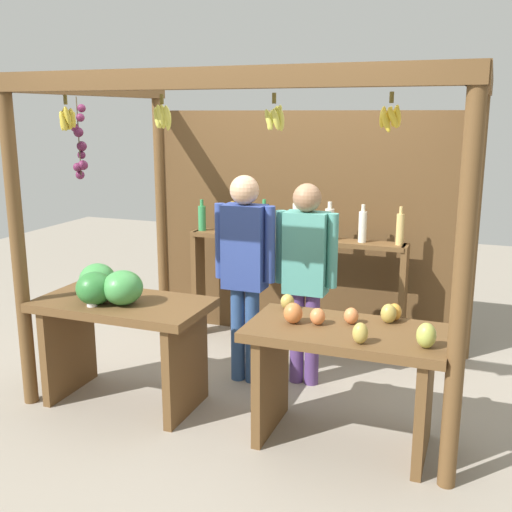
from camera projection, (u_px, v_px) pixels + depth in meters
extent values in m
plane|color=gray|center=(265.00, 377.00, 4.88)|extent=(12.00, 12.00, 0.00)
cylinder|color=brown|center=(18.00, 247.00, 4.22)|extent=(0.10, 0.10, 2.31)
cylinder|color=brown|center=(461.00, 289.00, 3.21)|extent=(0.10, 0.10, 2.31)
cylinder|color=brown|center=(161.00, 207.00, 6.02)|extent=(0.10, 0.10, 2.31)
cylinder|color=brown|center=(473.00, 226.00, 5.02)|extent=(0.10, 0.10, 2.31)
cube|color=brown|center=(206.00, 78.00, 3.47)|extent=(3.01, 0.12, 0.12)
cube|color=brown|center=(94.00, 88.00, 4.87)|extent=(0.12, 2.09, 0.12)
cube|color=brown|center=(482.00, 82.00, 3.87)|extent=(0.12, 2.09, 0.12)
cube|color=#52381E|center=(303.00, 228.00, 5.57)|extent=(2.91, 0.04, 2.08)
cylinder|color=brown|center=(162.00, 99.00, 3.73)|extent=(0.02, 0.02, 0.06)
ellipsoid|color=#D1CC4C|center=(168.00, 116.00, 3.74)|extent=(0.04, 0.07, 0.14)
ellipsoid|color=#D1CC4C|center=(168.00, 120.00, 3.78)|extent=(0.06, 0.06, 0.14)
ellipsoid|color=#D1CC4C|center=(166.00, 119.00, 3.79)|extent=(0.08, 0.04, 0.14)
ellipsoid|color=#D1CC4C|center=(163.00, 118.00, 3.79)|extent=(0.07, 0.05, 0.14)
ellipsoid|color=#D1CC4C|center=(159.00, 118.00, 3.78)|extent=(0.04, 0.06, 0.13)
ellipsoid|color=#D1CC4C|center=(157.00, 116.00, 3.76)|extent=(0.04, 0.06, 0.14)
ellipsoid|color=#D1CC4C|center=(157.00, 118.00, 3.74)|extent=(0.07, 0.06, 0.14)
ellipsoid|color=#D1CC4C|center=(160.00, 115.00, 3.73)|extent=(0.06, 0.04, 0.13)
ellipsoid|color=#D1CC4C|center=(164.00, 115.00, 3.74)|extent=(0.05, 0.06, 0.14)
cylinder|color=brown|center=(274.00, 98.00, 3.48)|extent=(0.02, 0.02, 0.06)
ellipsoid|color=#D1CC4C|center=(281.00, 120.00, 3.50)|extent=(0.04, 0.06, 0.13)
ellipsoid|color=#D1CC4C|center=(278.00, 115.00, 3.53)|extent=(0.07, 0.05, 0.13)
ellipsoid|color=#D1CC4C|center=(273.00, 116.00, 3.53)|extent=(0.08, 0.06, 0.13)
ellipsoid|color=#D1CC4C|center=(271.00, 120.00, 3.51)|extent=(0.04, 0.08, 0.13)
ellipsoid|color=#D1CC4C|center=(269.00, 120.00, 3.48)|extent=(0.08, 0.06, 0.13)
ellipsoid|color=#D1CC4C|center=(276.00, 120.00, 3.47)|extent=(0.06, 0.05, 0.13)
cylinder|color=brown|center=(392.00, 97.00, 3.29)|extent=(0.02, 0.02, 0.06)
ellipsoid|color=gold|center=(398.00, 117.00, 3.30)|extent=(0.04, 0.08, 0.13)
ellipsoid|color=gold|center=(395.00, 116.00, 3.34)|extent=(0.06, 0.05, 0.13)
ellipsoid|color=gold|center=(388.00, 117.00, 3.35)|extent=(0.06, 0.05, 0.13)
ellipsoid|color=gold|center=(383.00, 117.00, 3.33)|extent=(0.04, 0.07, 0.13)
ellipsoid|color=gold|center=(386.00, 122.00, 3.30)|extent=(0.08, 0.06, 0.13)
ellipsoid|color=gold|center=(393.00, 118.00, 3.28)|extent=(0.08, 0.06, 0.13)
cylinder|color=brown|center=(65.00, 100.00, 3.89)|extent=(0.02, 0.02, 0.06)
ellipsoid|color=gold|center=(72.00, 118.00, 3.91)|extent=(0.04, 0.07, 0.13)
ellipsoid|color=gold|center=(70.00, 120.00, 3.93)|extent=(0.05, 0.06, 0.13)
ellipsoid|color=gold|center=(71.00, 121.00, 3.96)|extent=(0.09, 0.04, 0.13)
ellipsoid|color=gold|center=(67.00, 121.00, 3.94)|extent=(0.05, 0.05, 0.13)
ellipsoid|color=gold|center=(64.00, 116.00, 3.94)|extent=(0.05, 0.06, 0.13)
ellipsoid|color=gold|center=(63.00, 121.00, 3.92)|extent=(0.04, 0.06, 0.13)
ellipsoid|color=gold|center=(63.00, 121.00, 3.91)|extent=(0.08, 0.06, 0.14)
ellipsoid|color=gold|center=(63.00, 121.00, 3.88)|extent=(0.06, 0.04, 0.13)
ellipsoid|color=gold|center=(68.00, 116.00, 3.88)|extent=(0.05, 0.06, 0.13)
cylinder|color=#4C422D|center=(79.00, 136.00, 4.35)|extent=(0.01, 0.01, 0.55)
sphere|color=#601E42|center=(82.00, 108.00, 4.31)|extent=(0.06, 0.06, 0.06)
sphere|color=#601E42|center=(80.00, 118.00, 4.31)|extent=(0.06, 0.06, 0.06)
sphere|color=#601E42|center=(75.00, 128.00, 4.34)|extent=(0.06, 0.06, 0.06)
sphere|color=#511938|center=(78.00, 132.00, 4.34)|extent=(0.07, 0.07, 0.07)
sphere|color=#511938|center=(82.00, 146.00, 4.39)|extent=(0.07, 0.07, 0.07)
sphere|color=#511938|center=(81.00, 155.00, 4.40)|extent=(0.06, 0.06, 0.06)
sphere|color=#601E42|center=(78.00, 167.00, 4.39)|extent=(0.06, 0.06, 0.06)
sphere|color=#601E42|center=(83.00, 165.00, 4.40)|extent=(0.07, 0.07, 0.07)
sphere|color=#601E42|center=(80.00, 175.00, 4.44)|extent=(0.06, 0.06, 0.06)
cube|color=brown|center=(122.00, 305.00, 4.31)|extent=(1.22, 0.64, 0.06)
cube|color=brown|center=(69.00, 347.00, 4.57)|extent=(0.06, 0.58, 0.71)
cube|color=brown|center=(186.00, 365.00, 4.23)|extent=(0.06, 0.58, 0.71)
ellipsoid|color=#2D7533|center=(95.00, 288.00, 4.20)|extent=(0.26, 0.26, 0.23)
ellipsoid|color=#429347|center=(123.00, 288.00, 4.20)|extent=(0.31, 0.31, 0.24)
ellipsoid|color=#429347|center=(98.00, 280.00, 4.38)|extent=(0.37, 0.37, 0.24)
cylinder|color=white|center=(92.00, 300.00, 4.17)|extent=(0.07, 0.07, 0.09)
cube|color=brown|center=(346.00, 333.00, 3.76)|extent=(1.22, 0.64, 0.06)
cube|color=brown|center=(271.00, 379.00, 4.02)|extent=(0.06, 0.58, 0.71)
cube|color=brown|center=(424.00, 403.00, 3.68)|extent=(0.06, 0.58, 0.71)
ellipsoid|color=#B79E47|center=(360.00, 333.00, 3.49)|extent=(0.13, 0.13, 0.13)
ellipsoid|color=#B79E47|center=(287.00, 302.00, 4.12)|extent=(0.12, 0.12, 0.10)
ellipsoid|color=#B79E47|center=(389.00, 314.00, 3.84)|extent=(0.14, 0.14, 0.12)
ellipsoid|color=#A8B24C|center=(426.00, 335.00, 3.43)|extent=(0.14, 0.14, 0.15)
ellipsoid|color=gold|center=(394.00, 312.00, 3.89)|extent=(0.13, 0.13, 0.11)
ellipsoid|color=#CC7038|center=(293.00, 313.00, 3.83)|extent=(0.14, 0.14, 0.13)
ellipsoid|color=#E07F47|center=(351.00, 316.00, 3.82)|extent=(0.10, 0.10, 0.10)
ellipsoid|color=#E07F47|center=(318.00, 316.00, 3.81)|extent=(0.13, 0.13, 0.11)
cube|color=brown|center=(198.00, 282.00, 5.77)|extent=(0.05, 0.20, 1.00)
cube|color=brown|center=(402.00, 304.00, 5.12)|extent=(0.05, 0.20, 1.00)
cube|color=brown|center=(295.00, 239.00, 5.33)|extent=(1.89, 0.22, 0.04)
cylinder|color=#338C4C|center=(202.00, 218.00, 5.61)|extent=(0.07, 0.07, 0.23)
cylinder|color=#338C4C|center=(202.00, 203.00, 5.58)|extent=(0.03, 0.03, 0.06)
cylinder|color=gold|center=(233.00, 220.00, 5.51)|extent=(0.07, 0.07, 0.23)
cylinder|color=gold|center=(233.00, 205.00, 5.47)|extent=(0.03, 0.03, 0.06)
cylinder|color=#338C4C|center=(264.00, 221.00, 5.40)|extent=(0.07, 0.07, 0.26)
cylinder|color=#338C4C|center=(264.00, 203.00, 5.36)|extent=(0.03, 0.03, 0.06)
cylinder|color=silver|center=(296.00, 220.00, 5.29)|extent=(0.07, 0.07, 0.30)
cylinder|color=silver|center=(297.00, 200.00, 5.25)|extent=(0.03, 0.03, 0.06)
cylinder|color=silver|center=(329.00, 224.00, 5.19)|extent=(0.08, 0.08, 0.27)
cylinder|color=silver|center=(330.00, 205.00, 5.16)|extent=(0.04, 0.04, 0.06)
cylinder|color=silver|center=(363.00, 227.00, 5.10)|extent=(0.07, 0.07, 0.26)
cylinder|color=silver|center=(363.00, 208.00, 5.06)|extent=(0.03, 0.03, 0.06)
cylinder|color=#D8B266|center=(400.00, 229.00, 4.99)|extent=(0.06, 0.06, 0.26)
cylinder|color=#D8B266|center=(401.00, 210.00, 4.96)|extent=(0.03, 0.03, 0.06)
cylinder|color=navy|center=(238.00, 334.00, 4.78)|extent=(0.11, 0.11, 0.76)
cylinder|color=navy|center=(252.00, 335.00, 4.73)|extent=(0.11, 0.11, 0.76)
cube|color=#2D428C|center=(245.00, 247.00, 4.60)|extent=(0.32, 0.19, 0.64)
cylinder|color=#2D428C|center=(220.00, 241.00, 4.66)|extent=(0.08, 0.08, 0.57)
cylinder|color=#2D428C|center=(270.00, 245.00, 4.52)|extent=(0.08, 0.08, 0.57)
sphere|color=tan|center=(244.00, 190.00, 4.50)|extent=(0.22, 0.22, 0.22)
cylinder|color=#563874|center=(297.00, 337.00, 4.74)|extent=(0.11, 0.11, 0.73)
cylinder|color=#563874|center=(312.00, 339.00, 4.70)|extent=(0.11, 0.11, 0.73)
cube|color=teal|center=(306.00, 253.00, 4.56)|extent=(0.32, 0.19, 0.62)
cylinder|color=teal|center=(281.00, 247.00, 4.62)|extent=(0.08, 0.08, 0.55)
cylinder|color=teal|center=(332.00, 251.00, 4.49)|extent=(0.08, 0.08, 0.55)
sphere|color=#997051|center=(307.00, 198.00, 4.47)|extent=(0.21, 0.21, 0.21)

